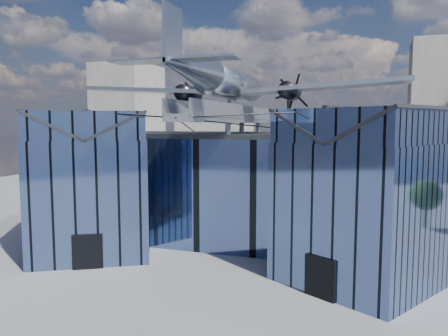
% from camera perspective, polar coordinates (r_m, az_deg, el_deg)
% --- Properties ---
extents(ground_plane, '(120.00, 120.00, 0.00)m').
position_cam_1_polar(ground_plane, '(34.75, -1.09, -12.22)').
color(ground_plane, gray).
extents(museum, '(32.88, 24.50, 17.60)m').
position_cam_1_polar(museum, '(38.91, 1.81, -1.90)').
color(museum, '#4A6198').
rests_on(museum, ground).
extents(bg_towers, '(77.00, 24.50, 26.00)m').
position_cam_1_polar(bg_towers, '(82.15, 12.00, 5.15)').
color(bg_towers, gray).
rests_on(bg_towers, ground).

